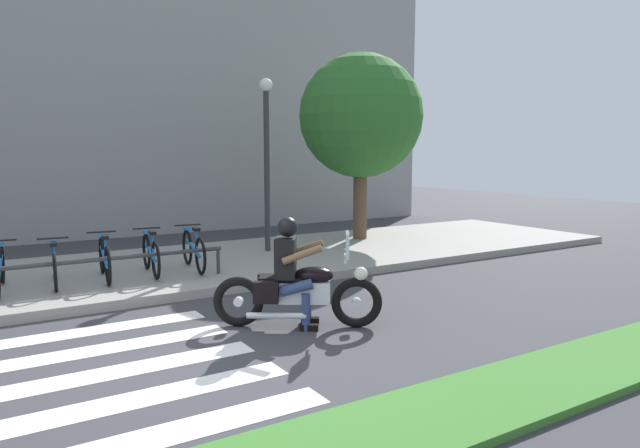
{
  "coord_description": "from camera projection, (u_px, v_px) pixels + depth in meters",
  "views": [
    {
      "loc": [
        -1.67,
        -5.99,
        2.28
      ],
      "look_at": [
        3.0,
        1.51,
        1.17
      ],
      "focal_mm": 32.17,
      "sensor_mm": 36.0,
      "label": 1
    }
  ],
  "objects": [
    {
      "name": "rider",
      "position": [
        292.0,
        264.0,
        7.42
      ],
      "size": [
        0.77,
        0.73,
        1.45
      ],
      "color": "black",
      "rests_on": "ground"
    },
    {
      "name": "bicycle_6",
      "position": [
        151.0,
        254.0,
        9.99
      ],
      "size": [
        0.48,
        1.61,
        0.79
      ],
      "color": "black",
      "rests_on": "sidewalk"
    },
    {
      "name": "ground_plane",
      "position": [
        159.0,
        364.0,
        6.21
      ],
      "size": [
        48.0,
        48.0,
        0.0
      ],
      "primitive_type": "plane",
      "color": "#38383D"
    },
    {
      "name": "bicycle_5",
      "position": [
        105.0,
        259.0,
        9.58
      ],
      "size": [
        0.48,
        1.68,
        0.78
      ],
      "color": "black",
      "rests_on": "sidewalk"
    },
    {
      "name": "street_lamp",
      "position": [
        267.0,
        149.0,
        12.16
      ],
      "size": [
        0.28,
        0.28,
        3.81
      ],
      "color": "#2D2D33",
      "rests_on": "ground"
    },
    {
      "name": "bike_rack",
      "position": [
        31.0,
        267.0,
        8.5
      ],
      "size": [
        6.0,
        0.07,
        0.49
      ],
      "color": "#333338",
      "rests_on": "sidewalk"
    },
    {
      "name": "crosswalk_stripe_1",
      "position": [
        147.0,
        397.0,
        5.35
      ],
      "size": [
        2.8,
        0.4,
        0.01
      ],
      "primitive_type": "cube",
      "color": "white",
      "rests_on": "ground"
    },
    {
      "name": "crosswalk_stripe_0",
      "position": [
        174.0,
        432.0,
        4.68
      ],
      "size": [
        2.8,
        0.4,
        0.01
      ],
      "primitive_type": "cube",
      "color": "white",
      "rests_on": "ground"
    },
    {
      "name": "bicycle_7",
      "position": [
        194.0,
        250.0,
        10.39
      ],
      "size": [
        0.48,
        1.67,
        0.8
      ],
      "color": "black",
      "rests_on": "sidewalk"
    },
    {
      "name": "building_backdrop",
      "position": [
        34.0,
        80.0,
        14.38
      ],
      "size": [
        24.0,
        1.2,
        8.14
      ],
      "primitive_type": "cube",
      "color": "#959595",
      "rests_on": "ground"
    },
    {
      "name": "crosswalk_stripe_2",
      "position": [
        126.0,
        370.0,
        6.03
      ],
      "size": [
        2.8,
        0.4,
        0.01
      ],
      "primitive_type": "cube",
      "color": "white",
      "rests_on": "ground"
    },
    {
      "name": "sidewalk",
      "position": [
        82.0,
        278.0,
        10.08
      ],
      "size": [
        24.0,
        4.4,
        0.15
      ],
      "primitive_type": "cube",
      "color": "gray",
      "rests_on": "ground"
    },
    {
      "name": "bicycle_4",
      "position": [
        54.0,
        265.0,
        9.18
      ],
      "size": [
        0.48,
        1.62,
        0.73
      ],
      "color": "black",
      "rests_on": "sidewalk"
    },
    {
      "name": "crosswalk_stripe_4",
      "position": [
        96.0,
        330.0,
        7.37
      ],
      "size": [
        2.8,
        0.4,
        0.01
      ],
      "primitive_type": "cube",
      "color": "white",
      "rests_on": "ground"
    },
    {
      "name": "tree_near_rack",
      "position": [
        361.0,
        117.0,
        13.84
      ],
      "size": [
        2.99,
        2.99,
        4.64
      ],
      "color": "brown",
      "rests_on": "ground"
    },
    {
      "name": "motorcycle",
      "position": [
        298.0,
        292.0,
        7.46
      ],
      "size": [
        1.91,
        1.33,
        1.26
      ],
      "color": "black",
      "rests_on": "ground"
    },
    {
      "name": "crosswalk_stripe_3",
      "position": [
        110.0,
        348.0,
        6.7
      ],
      "size": [
        2.8,
        0.4,
        0.01
      ],
      "primitive_type": "cube",
      "color": "white",
      "rests_on": "ground"
    }
  ]
}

